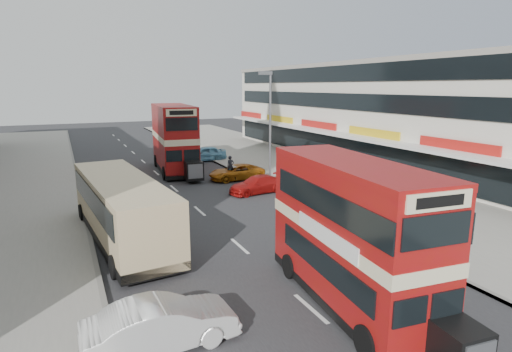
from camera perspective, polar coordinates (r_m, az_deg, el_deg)
ground at (r=13.04m, az=12.54°, el=-21.25°), size 160.00×160.00×0.00m
road_surface at (r=30.15m, az=-11.13°, el=-1.69°), size 12.00×90.00×0.01m
pavement_right at (r=34.89m, az=8.33°, el=0.42°), size 12.00×90.00×0.15m
kerb_left at (r=29.35m, az=-22.77°, el=-2.67°), size 0.20×90.00×0.16m
kerb_right at (r=32.08m, az=-0.52°, el=-0.49°), size 0.20×90.00×0.16m
commercial_row at (r=40.67m, az=16.47°, el=8.29°), size 9.90×46.20×9.30m
street_lamp at (r=29.77m, az=1.82°, el=7.69°), size 1.00×0.20×8.12m
bus_main at (r=13.99m, az=12.95°, el=-7.64°), size 3.05×8.63×4.65m
bus_second at (r=35.74m, az=-11.10°, el=5.09°), size 3.52×10.00×5.40m
coach at (r=20.41m, az=-17.83°, el=-4.02°), size 3.57×10.62×2.76m
car_left_front at (r=12.46m, az=-12.76°, el=-19.18°), size 4.28×1.63×1.39m
car_right_a at (r=28.25m, az=0.18°, el=-1.19°), size 4.18×2.06×1.17m
car_right_b at (r=32.28m, az=-2.68°, el=0.52°), size 4.30×2.01×1.19m
car_right_c at (r=40.61m, az=-7.10°, el=3.04°), size 4.25×1.72×1.45m
pedestrian_near at (r=28.71m, az=7.04°, el=0.04°), size 0.86×0.82×1.94m
cyclist at (r=32.11m, az=-3.49°, el=0.51°), size 0.71×1.95×1.91m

